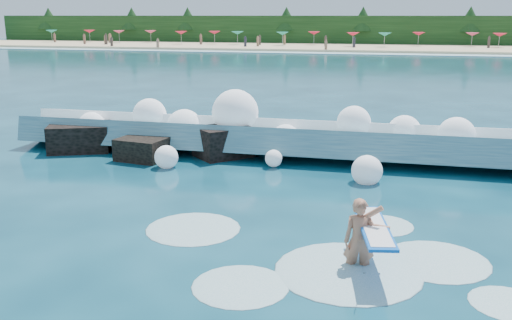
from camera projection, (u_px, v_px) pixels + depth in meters
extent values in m
plane|color=#072D3D|center=(181.00, 220.00, 14.65)|extent=(200.00, 200.00, 0.00)
cube|color=tan|center=(365.00, 48.00, 87.94)|extent=(140.00, 20.00, 0.40)
cube|color=silver|center=(361.00, 53.00, 77.63)|extent=(140.00, 5.00, 0.08)
cube|color=black|center=(370.00, 31.00, 96.77)|extent=(140.00, 4.00, 5.00)
cube|color=#336A81|center=(268.00, 142.00, 21.41)|extent=(19.45, 2.96, 1.62)
cube|color=silver|center=(272.00, 126.00, 22.04)|extent=(19.45, 1.37, 0.76)
cube|color=black|center=(80.00, 140.00, 22.14)|extent=(2.74, 2.44, 1.22)
cube|color=black|center=(142.00, 151.00, 20.71)|extent=(1.87, 1.56, 0.94)
cube|color=black|center=(223.00, 144.00, 21.17)|extent=(2.39, 2.40, 1.32)
imported|color=#AA6B4F|center=(359.00, 241.00, 11.77)|extent=(0.70, 0.51, 1.80)
cube|color=blue|center=(374.00, 227.00, 11.67)|extent=(1.03, 2.52, 0.06)
cube|color=white|center=(374.00, 227.00, 11.67)|extent=(0.89, 2.30, 0.06)
cylinder|color=black|center=(364.00, 273.00, 10.63)|extent=(0.01, 0.91, 0.43)
sphere|color=white|center=(92.00, 125.00, 22.78)|extent=(1.06, 1.06, 1.06)
sphere|color=white|center=(150.00, 115.00, 22.72)|extent=(1.35, 1.35, 1.35)
sphere|color=white|center=(184.00, 127.00, 22.29)|extent=(1.40, 1.40, 1.40)
sphere|color=white|center=(235.00, 113.00, 21.79)|extent=(1.78, 1.78, 1.78)
sphere|color=white|center=(286.00, 139.00, 20.74)|extent=(1.07, 1.07, 1.07)
sphere|color=white|center=(354.00, 123.00, 20.76)|extent=(1.24, 1.24, 1.24)
sphere|color=white|center=(404.00, 132.00, 20.68)|extent=(1.22, 1.22, 1.22)
sphere|color=white|center=(456.00, 136.00, 19.41)|extent=(1.27, 1.27, 1.27)
sphere|color=white|center=(166.00, 157.00, 19.62)|extent=(0.82, 0.82, 0.82)
sphere|color=white|center=(274.00, 158.00, 19.64)|extent=(0.60, 0.60, 0.60)
sphere|color=white|center=(367.00, 171.00, 17.86)|extent=(0.98, 0.98, 0.98)
ellipsoid|color=silver|center=(348.00, 271.00, 11.73)|extent=(3.07, 3.07, 0.15)
ellipsoid|color=silver|center=(240.00, 286.00, 11.10)|extent=(1.93, 1.93, 0.10)
ellipsoid|color=silver|center=(436.00, 261.00, 12.23)|extent=(2.29, 2.29, 0.11)
ellipsoid|color=silver|center=(193.00, 229.00, 14.07)|extent=(2.35, 2.35, 0.12)
ellipsoid|color=silver|center=(382.00, 225.00, 14.30)|extent=(1.58, 1.58, 0.08)
ellipsoid|color=silver|center=(508.00, 303.00, 10.43)|extent=(1.43, 1.43, 0.07)
cone|color=#158873|center=(51.00, 31.00, 102.54)|extent=(2.00, 2.00, 0.50)
cone|color=red|center=(89.00, 31.00, 102.57)|extent=(2.00, 2.00, 0.50)
cone|color=#C63A5E|center=(119.00, 32.00, 99.58)|extent=(2.00, 2.00, 0.50)
cone|color=#C63A5E|center=(151.00, 32.00, 99.66)|extent=(2.00, 2.00, 0.50)
cone|color=red|center=(181.00, 33.00, 94.91)|extent=(2.00, 2.00, 0.50)
cone|color=red|center=(214.00, 33.00, 95.45)|extent=(2.00, 2.00, 0.50)
cone|color=#158873|center=(237.00, 33.00, 93.47)|extent=(2.00, 2.00, 0.50)
cone|color=#158873|center=(282.00, 34.00, 90.50)|extent=(2.00, 2.00, 0.50)
cone|color=red|center=(314.00, 33.00, 92.77)|extent=(2.00, 2.00, 0.50)
cone|color=red|center=(353.00, 34.00, 88.08)|extent=(2.00, 2.00, 0.50)
cone|color=#158873|center=(385.00, 34.00, 86.45)|extent=(2.00, 2.00, 0.50)
cone|color=red|center=(419.00, 34.00, 89.38)|extent=(2.00, 2.00, 0.50)
cone|color=#C63A5E|center=(472.00, 34.00, 87.13)|extent=(2.00, 2.00, 0.50)
cone|color=red|center=(500.00, 35.00, 84.77)|extent=(2.00, 2.00, 0.50)
cube|color=#3F332D|center=(237.00, 40.00, 92.70)|extent=(0.35, 0.22, 1.37)
cube|color=#8C664C|center=(452.00, 44.00, 79.44)|extent=(0.35, 0.22, 1.53)
cube|color=#262633|center=(374.00, 41.00, 87.11)|extent=(0.35, 0.22, 1.60)
cube|color=#3F332D|center=(444.00, 42.00, 84.33)|extent=(0.35, 0.22, 1.55)
cube|color=brown|center=(326.00, 47.00, 80.27)|extent=(0.35, 0.22, 1.39)
cube|color=#8C664C|center=(99.00, 43.00, 88.06)|extent=(0.35, 0.22, 1.57)
cube|color=#262633|center=(374.00, 42.00, 87.98)|extent=(0.35, 0.22, 1.37)
cube|color=brown|center=(87.00, 38.00, 98.97)|extent=(0.35, 0.22, 1.57)
cube|color=#3F332D|center=(159.00, 44.00, 86.59)|extent=(0.35, 0.22, 1.47)
cube|color=#8C664C|center=(334.00, 41.00, 88.53)|extent=(0.35, 0.22, 1.54)
cube|color=brown|center=(486.00, 43.00, 82.24)|extent=(0.35, 0.22, 1.51)
cube|color=#3F332D|center=(75.00, 40.00, 91.43)|extent=(0.35, 0.22, 1.53)
cube|color=#8C664C|center=(322.00, 42.00, 86.92)|extent=(0.35, 0.22, 1.41)
cube|color=#3F332D|center=(230.00, 41.00, 88.92)|extent=(0.35, 0.22, 1.59)
cube|color=brown|center=(285.00, 41.00, 90.03)|extent=(0.35, 0.22, 1.45)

